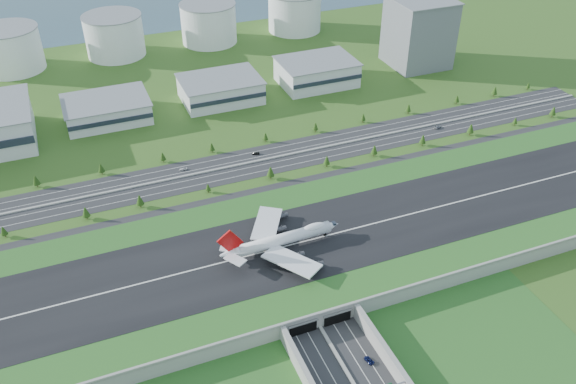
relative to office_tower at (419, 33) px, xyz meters
name	(u,v)px	position (x,y,z in m)	size (l,w,h in m)	color
ground	(280,260)	(-200.00, -195.00, -27.50)	(1200.00, 1200.00, 0.00)	#2A561B
airfield_deck	(280,254)	(-200.00, -195.09, -23.38)	(520.00, 100.00, 9.20)	gray
north_expressway	(226,168)	(-200.00, -100.00, -27.44)	(560.00, 36.00, 0.12)	#28282B
tree_row	(246,159)	(-187.39, -101.48, -22.80)	(502.00, 48.68, 8.40)	#3D2819
hangar_mid_a	(107,110)	(-260.00, -5.00, -20.00)	(58.00, 42.00, 15.00)	white
hangar_mid_b	(221,89)	(-175.00, -5.00, -19.00)	(58.00, 42.00, 17.00)	white
hangar_mid_c	(317,72)	(-95.00, -5.00, -18.00)	(58.00, 42.00, 19.00)	white
office_tower	(419,33)	(0.00, 0.00, 0.00)	(46.00, 46.00, 55.00)	slate
fuel_tank_a	(10,49)	(-320.00, 115.00, -10.00)	(50.00, 50.00, 35.00)	white
fuel_tank_b	(114,36)	(-235.00, 115.00, -10.00)	(50.00, 50.00, 35.00)	white
fuel_tank_c	(209,23)	(-150.00, 115.00, -10.00)	(50.00, 50.00, 35.00)	white
fuel_tank_d	(295,12)	(-65.00, 115.00, -10.00)	(50.00, 50.00, 35.00)	white
boeing_747	(281,239)	(-199.55, -195.44, -13.70)	(66.12, 62.44, 20.43)	white
car_2	(369,360)	(-188.45, -270.55, -26.68)	(2.33, 5.06, 1.41)	#0C133C
car_5	(256,153)	(-177.12, -91.36, -26.56)	(1.73, 4.95, 1.63)	black
car_6	(438,127)	(-45.91, -105.21, -26.53)	(2.81, 6.09, 1.69)	#9D9EA2
car_7	(183,169)	(-226.18, -92.32, -26.68)	(1.96, 4.83, 1.40)	silver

